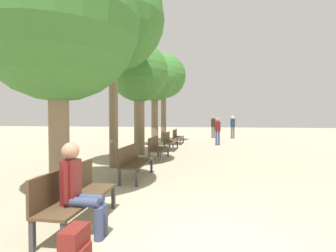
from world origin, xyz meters
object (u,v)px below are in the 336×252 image
(tree_row_4, at_px, (164,76))
(pedestrian_far, at_px, (213,125))
(person_seated, at_px, (79,187))
(pedestrian_near, at_px, (233,125))
(bench_row_2, at_px, (157,147))
(bench_row_4, at_px, (177,136))
(bench_row_3, at_px, (169,140))
(backpack, at_px, (75,249))
(bench_row_0, at_px, (74,193))
(tree_row_3, at_px, (155,80))
(tree_row_0, at_px, (57,21))
(pedestrian_mid, at_px, (218,129))
(tree_row_2, at_px, (139,74))
(bench_row_1, at_px, (134,160))
(tree_row_1, at_px, (113,19))

(tree_row_4, relative_size, pedestrian_far, 3.37)
(person_seated, bearing_deg, pedestrian_near, 78.60)
(bench_row_2, xyz_separation_m, bench_row_4, (0.00, 6.24, 0.00))
(bench_row_3, distance_m, backpack, 10.44)
(bench_row_0, relative_size, backpack, 3.72)
(person_seated, relative_size, pedestrian_far, 0.74)
(tree_row_3, bearing_deg, pedestrian_far, 62.26)
(bench_row_0, height_order, tree_row_0, tree_row_0)
(tree_row_4, height_order, pedestrian_far, tree_row_4)
(tree_row_0, bearing_deg, pedestrian_near, 72.95)
(bench_row_3, height_order, tree_row_4, tree_row_4)
(pedestrian_mid, bearing_deg, tree_row_2, -129.74)
(bench_row_1, xyz_separation_m, tree_row_3, (-1.08, 7.81, 3.27))
(tree_row_4, height_order, pedestrian_near, tree_row_4)
(tree_row_2, distance_m, person_seated, 8.55)
(bench_row_2, height_order, bench_row_4, same)
(bench_row_3, height_order, tree_row_2, tree_row_2)
(bench_row_1, xyz_separation_m, tree_row_0, (-1.08, -1.75, 3.13))
(backpack, xyz_separation_m, pedestrian_near, (3.17, 18.25, 0.78))
(tree_row_4, bearing_deg, bench_row_3, -76.23)
(bench_row_3, relative_size, person_seated, 1.32)
(bench_row_3, height_order, tree_row_3, tree_row_3)
(bench_row_2, distance_m, pedestrian_far, 11.33)
(tree_row_0, bearing_deg, bench_row_2, 77.47)
(tree_row_0, bearing_deg, pedestrian_mid, 71.36)
(tree_row_1, xyz_separation_m, pedestrian_far, (3.37, 12.83, -3.81))
(tree_row_2, xyz_separation_m, backpack, (1.68, -8.70, -3.33))
(bench_row_3, bearing_deg, tree_row_2, -122.11)
(bench_row_2, relative_size, tree_row_3, 0.34)
(tree_row_3, bearing_deg, tree_row_4, 90.00)
(person_seated, height_order, pedestrian_mid, pedestrian_mid)
(tree_row_1, relative_size, tree_row_2, 1.32)
(tree_row_2, distance_m, pedestrian_mid, 6.15)
(bench_row_4, height_order, backpack, bench_row_4)
(bench_row_2, relative_size, bench_row_3, 1.00)
(bench_row_0, xyz_separation_m, tree_row_0, (-1.08, 1.36, 3.13))
(tree_row_4, bearing_deg, tree_row_3, -90.00)
(bench_row_1, relative_size, tree_row_4, 0.29)
(tree_row_4, bearing_deg, pedestrian_mid, -27.75)
(bench_row_0, xyz_separation_m, tree_row_3, (-1.08, 10.92, 3.27))
(tree_row_3, distance_m, person_seated, 11.73)
(tree_row_4, bearing_deg, backpack, -83.54)
(bench_row_2, xyz_separation_m, bench_row_3, (0.00, 3.12, 0.00))
(bench_row_3, bearing_deg, pedestrian_far, 74.02)
(bench_row_3, height_order, backpack, bench_row_3)
(tree_row_0, bearing_deg, bench_row_3, 82.28)
(tree_row_3, relative_size, tree_row_4, 0.86)
(pedestrian_far, bearing_deg, tree_row_2, -109.14)
(bench_row_3, xyz_separation_m, tree_row_3, (-1.08, 1.57, 3.27))
(bench_row_2, height_order, person_seated, person_seated)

